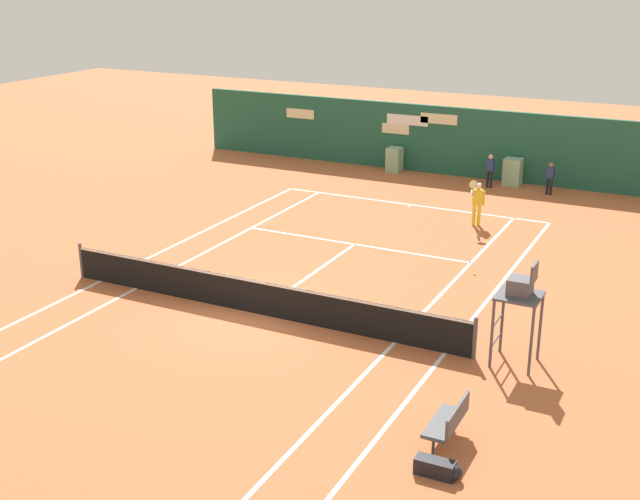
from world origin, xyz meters
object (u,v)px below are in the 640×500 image
umpire_chair (520,295)px  equipment_bag (440,469)px  player_on_baseline (477,200)px  ball_kid_left_post (550,176)px  ball_kid_centre_post (490,169)px  tennis_ball_by_sideline (474,274)px  player_bench (449,420)px

umpire_chair → equipment_bag: bearing=178.9°
player_on_baseline → ball_kid_left_post: player_on_baseline is taller
ball_kid_centre_post → tennis_ball_by_sideline: ball_kid_centre_post is taller
equipment_bag → player_on_baseline: bearing=104.2°
player_bench → ball_kid_left_post: (-2.17, 19.33, 0.25)m
umpire_chair → tennis_ball_by_sideline: umpire_chair is taller
player_bench → tennis_ball_by_sideline: bearing=13.5°
player_on_baseline → player_bench: bearing=83.9°
umpire_chair → player_bench: umpire_chair is taller
player_bench → player_on_baseline: bearing=14.4°
player_bench → tennis_ball_by_sideline: size_ratio=19.50×
equipment_bag → ball_kid_centre_post: (-4.84, 20.46, 0.64)m
umpire_chair → ball_kid_left_post: size_ratio=1.92×
umpire_chair → player_on_baseline: 10.77m
umpire_chair → equipment_bag: 5.34m
ball_kid_centre_post → tennis_ball_by_sideline: 10.50m
umpire_chair → player_on_baseline: bearing=21.3°
player_bench → umpire_chair: bearing=-4.5°
player_on_baseline → ball_kid_left_post: (1.43, 5.36, -0.18)m
player_bench → ball_kid_centre_post: ball_kid_centre_post is taller
ball_kid_left_post → tennis_ball_by_sideline: bearing=96.8°
ball_kid_centre_post → equipment_bag: bearing=108.5°
umpire_chair → ball_kid_left_post: (-2.48, 15.36, -0.97)m
ball_kid_left_post → equipment_bag: bearing=103.6°
ball_kid_left_post → umpire_chair: bearing=106.1°
player_bench → equipment_bag: player_bench is taller
tennis_ball_by_sideline → player_on_baseline: bearing=106.2°
umpire_chair → player_bench: (-0.31, -3.97, -1.22)m
ball_kid_left_post → tennis_ball_by_sideline: 10.21m
ball_kid_left_post → ball_kid_centre_post: bearing=6.9°
equipment_bag → ball_kid_centre_post: bearing=103.3°
tennis_ball_by_sideline → umpire_chair: bearing=-64.1°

